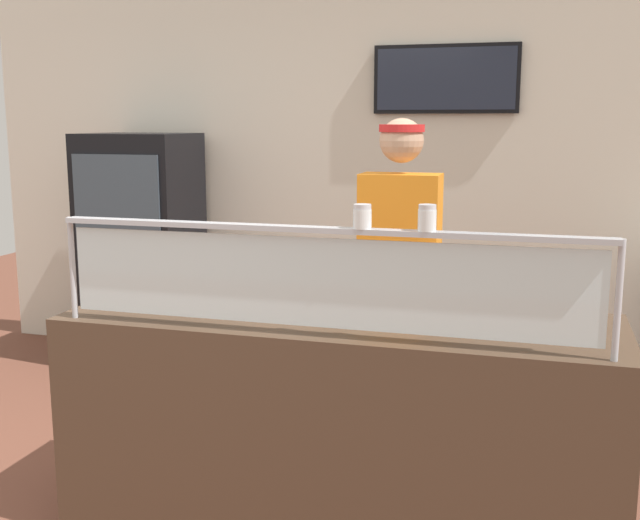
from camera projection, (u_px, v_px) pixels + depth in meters
ground_plane at (370, 467)px, 3.93m from camera, size 12.00×12.00×0.00m
shop_rear_unit at (425, 178)px, 5.28m from camera, size 6.68×0.13×2.70m
serving_counter at (339, 426)px, 3.25m from camera, size 2.28×0.75×0.95m
sneeze_guard at (318, 267)px, 2.82m from camera, size 2.10×0.06×0.42m
pizza_tray at (358, 309)px, 3.23m from camera, size 0.50×0.50×0.04m
pizza_server at (369, 306)px, 3.19m from camera, size 0.09×0.28×0.01m
parmesan_shaker at (362, 218)px, 2.74m from camera, size 0.07×0.07×0.09m
pepper_flake_shaker at (427, 220)px, 2.68m from camera, size 0.07×0.07×0.09m
worker_figure at (400, 276)px, 3.72m from camera, size 0.41×0.50×1.76m
drink_fridge at (142, 251)px, 5.49m from camera, size 0.74×0.63×1.66m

